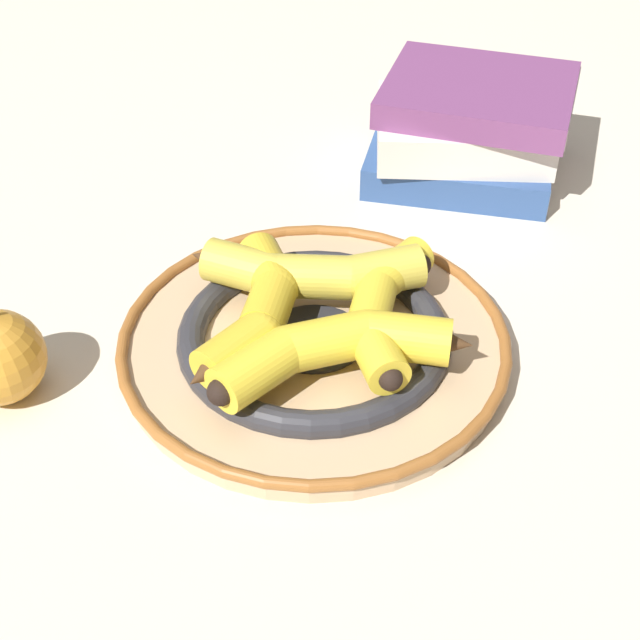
{
  "coord_description": "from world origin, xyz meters",
  "views": [
    {
      "loc": [
        -0.01,
        0.52,
        0.46
      ],
      "look_at": [
        -0.0,
        0.0,
        0.04
      ],
      "focal_mm": 50.0,
      "sensor_mm": 36.0,
      "label": 1
    }
  ],
  "objects_px": {
    "banana_b": "(336,348)",
    "book_stack": "(468,130)",
    "banana_c": "(257,312)",
    "decorative_bowl": "(320,341)",
    "banana_d": "(308,272)",
    "banana_a": "(382,305)"
  },
  "relations": [
    {
      "from": "banana_d",
      "to": "banana_b",
      "type": "bearing_deg",
      "value": -74.13
    },
    {
      "from": "banana_c",
      "to": "book_stack",
      "type": "distance_m",
      "value": 0.34
    },
    {
      "from": "banana_a",
      "to": "banana_d",
      "type": "relative_size",
      "value": 0.88
    },
    {
      "from": "banana_c",
      "to": "banana_d",
      "type": "height_order",
      "value": "same"
    },
    {
      "from": "banana_a",
      "to": "decorative_bowl",
      "type": "bearing_deg",
      "value": -71.4
    },
    {
      "from": "banana_b",
      "to": "banana_c",
      "type": "relative_size",
      "value": 1.08
    },
    {
      "from": "banana_b",
      "to": "banana_d",
      "type": "xyz_separation_m",
      "value": [
        0.02,
        -0.09,
        0.0
      ]
    },
    {
      "from": "decorative_bowl",
      "to": "book_stack",
      "type": "distance_m",
      "value": 0.31
    },
    {
      "from": "banana_b",
      "to": "banana_a",
      "type": "bearing_deg",
      "value": -142.55
    },
    {
      "from": "banana_c",
      "to": "banana_b",
      "type": "bearing_deg",
      "value": -114.17
    },
    {
      "from": "decorative_bowl",
      "to": "banana_a",
      "type": "bearing_deg",
      "value": -172.59
    },
    {
      "from": "banana_b",
      "to": "decorative_bowl",
      "type": "bearing_deg",
      "value": -93.49
    },
    {
      "from": "banana_b",
      "to": "banana_c",
      "type": "bearing_deg",
      "value": -52.25
    },
    {
      "from": "book_stack",
      "to": "banana_c",
      "type": "bearing_deg",
      "value": -115.64
    },
    {
      "from": "banana_c",
      "to": "book_stack",
      "type": "xyz_separation_m",
      "value": [
        -0.19,
        -0.28,
        0.0
      ]
    },
    {
      "from": "banana_b",
      "to": "book_stack",
      "type": "xyz_separation_m",
      "value": [
        -0.13,
        -0.32,
        0.0
      ]
    },
    {
      "from": "banana_c",
      "to": "banana_d",
      "type": "distance_m",
      "value": 0.06
    },
    {
      "from": "decorative_bowl",
      "to": "banana_c",
      "type": "bearing_deg",
      "value": 6.64
    },
    {
      "from": "banana_d",
      "to": "book_stack",
      "type": "relative_size",
      "value": 0.9
    },
    {
      "from": "decorative_bowl",
      "to": "banana_a",
      "type": "height_order",
      "value": "banana_a"
    },
    {
      "from": "banana_b",
      "to": "book_stack",
      "type": "distance_m",
      "value": 0.35
    },
    {
      "from": "decorative_bowl",
      "to": "banana_d",
      "type": "bearing_deg",
      "value": -77.13
    }
  ]
}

